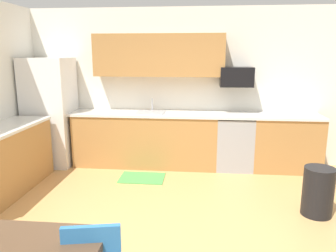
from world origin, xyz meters
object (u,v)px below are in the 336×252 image
(refrigerator, at_px, (51,112))
(trash_bin, at_px, (318,192))
(oven_range, at_px, (234,142))
(microwave, at_px, (236,77))

(refrigerator, distance_m, trash_bin, 4.36)
(oven_range, distance_m, trash_bin, 1.83)
(refrigerator, relative_size, microwave, 3.44)
(microwave, bearing_deg, trash_bin, -63.63)
(microwave, height_order, trash_bin, microwave)
(trash_bin, bearing_deg, oven_range, 117.77)
(refrigerator, relative_size, trash_bin, 3.10)
(microwave, xyz_separation_m, trash_bin, (0.85, -1.72, -1.25))
(refrigerator, height_order, oven_range, refrigerator)
(refrigerator, bearing_deg, trash_bin, -20.86)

